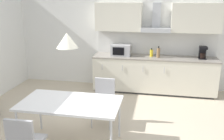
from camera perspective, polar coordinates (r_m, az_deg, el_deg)
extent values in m
cube|color=beige|center=(4.55, -4.47, -14.68)|extent=(8.07, 8.04, 0.02)
cube|color=white|center=(6.65, 1.49, 7.28)|extent=(6.45, 0.10, 2.56)
cube|color=#333333|center=(6.53, 9.30, -4.56)|extent=(2.89, 0.60, 0.05)
cube|color=silver|center=(6.39, 9.48, -0.88)|extent=(3.01, 0.65, 0.83)
cube|color=gray|center=(6.28, 9.66, 2.86)|extent=(3.03, 0.67, 0.03)
cube|color=silver|center=(6.16, -2.26, 0.69)|extent=(0.01, 0.01, 0.14)
cube|color=silver|center=(6.07, 2.36, 0.45)|extent=(0.01, 0.01, 0.14)
cube|color=silver|center=(6.02, 7.09, 0.20)|extent=(0.01, 0.01, 0.14)
cube|color=silver|center=(6.01, 11.86, -0.06)|extent=(0.01, 0.01, 0.14)
cube|color=silver|center=(6.52, 9.86, 6.00)|extent=(3.01, 0.02, 0.56)
cube|color=silver|center=(6.36, 1.54, 12.06)|extent=(1.15, 0.34, 0.69)
cube|color=silver|center=(6.33, 18.72, 11.21)|extent=(1.15, 0.34, 0.69)
cube|color=#B7BABF|center=(6.29, 9.99, 9.06)|extent=(0.71, 0.40, 0.10)
cube|color=#B7BABF|center=(6.37, 10.16, 12.05)|extent=(0.20, 0.16, 0.64)
cube|color=#ADADB2|center=(6.31, 2.08, 4.60)|extent=(0.48, 0.34, 0.28)
cube|color=black|center=(6.15, 1.46, 4.29)|extent=(0.29, 0.01, 0.20)
cube|color=black|center=(6.35, 19.92, 2.50)|extent=(0.18, 0.18, 0.02)
cylinder|color=black|center=(6.33, 20.00, 3.09)|extent=(0.12, 0.12, 0.12)
cube|color=black|center=(6.38, 19.96, 3.85)|extent=(0.16, 0.08, 0.30)
cube|color=black|center=(6.29, 20.16, 4.78)|extent=(0.18, 0.16, 0.06)
cylinder|color=brown|center=(6.20, 10.55, 3.88)|extent=(0.08, 0.08, 0.23)
cylinder|color=black|center=(6.17, 10.61, 5.14)|extent=(0.03, 0.03, 0.05)
cylinder|color=yellow|center=(6.28, 9.00, 3.84)|extent=(0.08, 0.08, 0.17)
cylinder|color=black|center=(6.26, 9.04, 4.77)|extent=(0.03, 0.03, 0.04)
cube|color=white|center=(4.00, -9.52, -7.44)|extent=(1.57, 0.85, 0.04)
cylinder|color=silver|center=(4.17, -20.69, -13.03)|extent=(0.04, 0.04, 0.71)
cylinder|color=silver|center=(4.74, -16.12, -8.97)|extent=(0.04, 0.04, 0.71)
cylinder|color=silver|center=(4.31, 1.69, -10.90)|extent=(0.04, 0.04, 0.71)
cube|color=#B2B2B7|center=(4.66, -2.14, -7.49)|extent=(0.41, 0.41, 0.04)
cube|color=#B2B2B7|center=(4.74, -1.62, -4.20)|extent=(0.38, 0.05, 0.40)
cylinder|color=silver|center=(4.57, -0.55, -11.22)|extent=(0.02, 0.02, 0.43)
cylinder|color=silver|center=(4.65, -4.71, -10.76)|extent=(0.02, 0.02, 0.43)
cylinder|color=silver|center=(4.87, 0.36, -9.41)|extent=(0.02, 0.02, 0.43)
cylinder|color=silver|center=(4.94, -3.54, -9.02)|extent=(0.02, 0.02, 0.43)
cube|color=#B2B2B7|center=(3.45, -20.41, -13.60)|extent=(0.38, 0.05, 0.40)
cone|color=silver|center=(3.72, -10.23, 6.68)|extent=(0.32, 0.32, 0.22)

